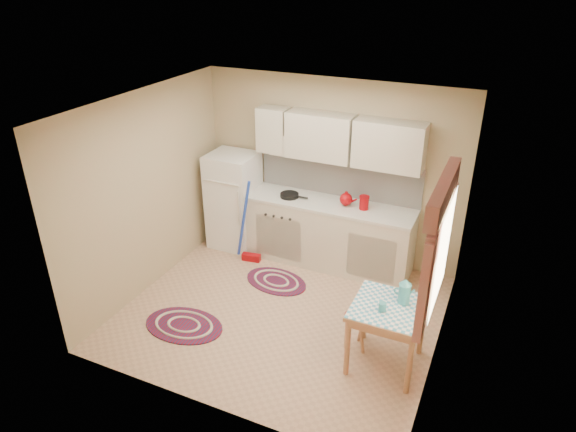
# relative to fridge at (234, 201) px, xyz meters

# --- Properties ---
(room_shell) EXTENTS (3.64, 3.60, 2.52)m
(room_shell) POSITION_rel_fridge_xyz_m (1.49, -1.01, 0.90)
(room_shell) COLOR tan
(room_shell) RESTS_ON ground
(fridge) EXTENTS (0.65, 0.60, 1.40)m
(fridge) POSITION_rel_fridge_xyz_m (0.00, 0.00, 0.00)
(fridge) COLOR white
(fridge) RESTS_ON ground
(broom) EXTENTS (0.29, 0.16, 1.20)m
(broom) POSITION_rel_fridge_xyz_m (0.44, -0.35, -0.10)
(broom) COLOR blue
(broom) RESTS_ON ground
(base_cabinets) EXTENTS (2.25, 0.60, 0.88)m
(base_cabinets) POSITION_rel_fridge_xyz_m (1.45, 0.05, -0.26)
(base_cabinets) COLOR beige
(base_cabinets) RESTS_ON ground
(countertop) EXTENTS (2.27, 0.62, 0.04)m
(countertop) POSITION_rel_fridge_xyz_m (1.45, 0.05, 0.20)
(countertop) COLOR silver
(countertop) RESTS_ON base_cabinets
(frying_pan) EXTENTS (0.25, 0.25, 0.05)m
(frying_pan) POSITION_rel_fridge_xyz_m (0.88, 0.00, 0.24)
(frying_pan) COLOR black
(frying_pan) RESTS_ON countertop
(red_kettle) EXTENTS (0.19, 0.18, 0.19)m
(red_kettle) POSITION_rel_fridge_xyz_m (1.66, 0.05, 0.31)
(red_kettle) COLOR #95050B
(red_kettle) RESTS_ON countertop
(red_canister) EXTENTS (0.14, 0.14, 0.16)m
(red_canister) POSITION_rel_fridge_xyz_m (1.91, 0.05, 0.30)
(red_canister) COLOR #95050B
(red_canister) RESTS_ON countertop
(table) EXTENTS (0.72, 0.72, 0.72)m
(table) POSITION_rel_fridge_xyz_m (2.68, -1.60, -0.34)
(table) COLOR tan
(table) RESTS_ON ground
(stool) EXTENTS (0.34, 0.34, 0.42)m
(stool) POSITION_rel_fridge_xyz_m (2.34, -1.49, -0.49)
(stool) COLOR #95050B
(stool) RESTS_ON ground
(coffee_pot) EXTENTS (0.16, 0.14, 0.30)m
(coffee_pot) POSITION_rel_fridge_xyz_m (2.79, -1.48, 0.17)
(coffee_pot) COLOR teal
(coffee_pot) RESTS_ON table
(mug) EXTENTS (0.10, 0.10, 0.10)m
(mug) POSITION_rel_fridge_xyz_m (2.63, -1.70, 0.07)
(mug) COLOR teal
(mug) RESTS_ON table
(rug_center) EXTENTS (0.94, 0.71, 0.02)m
(rug_center) POSITION_rel_fridge_xyz_m (1.00, -0.69, -0.69)
(rug_center) COLOR maroon
(rug_center) RESTS_ON ground
(rug_left) EXTENTS (0.98, 0.68, 0.02)m
(rug_left) POSITION_rel_fridge_xyz_m (0.41, -1.96, -0.69)
(rug_left) COLOR maroon
(rug_left) RESTS_ON ground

